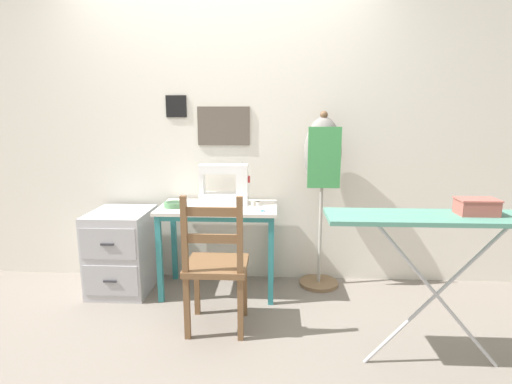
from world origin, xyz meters
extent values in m
plane|color=gray|center=(0.00, 0.00, 0.00)|extent=(14.00, 14.00, 0.00)
cube|color=silver|center=(0.00, 0.58, 1.27)|extent=(10.00, 0.05, 2.55)
cube|color=brown|center=(0.01, 0.54, 1.32)|extent=(0.43, 0.02, 0.32)
cube|color=black|center=(-0.38, 0.55, 1.48)|extent=(0.17, 0.01, 0.18)
cube|color=silver|center=(0.00, 0.26, 0.69)|extent=(0.92, 0.51, 0.02)
cube|color=teal|center=(0.00, 0.04, 0.66)|extent=(0.84, 0.03, 0.04)
cube|color=teal|center=(-0.42, 0.04, 0.34)|extent=(0.04, 0.04, 0.68)
cube|color=teal|center=(0.42, 0.04, 0.34)|extent=(0.04, 0.04, 0.68)
cube|color=teal|center=(-0.42, 0.47, 0.34)|extent=(0.04, 0.04, 0.68)
cube|color=teal|center=(0.42, 0.47, 0.34)|extent=(0.04, 0.04, 0.68)
cube|color=white|center=(0.04, 0.35, 0.75)|extent=(0.39, 0.17, 0.08)
cube|color=white|center=(0.18, 0.35, 0.90)|extent=(0.09, 0.14, 0.24)
cube|color=white|center=(0.01, 0.35, 0.99)|extent=(0.34, 0.12, 0.07)
cube|color=white|center=(-0.14, 0.35, 0.87)|extent=(0.04, 0.09, 0.17)
cylinder|color=#B22D2D|center=(0.24, 0.35, 0.90)|extent=(0.02, 0.06, 0.06)
cylinder|color=#99999E|center=(0.18, 0.35, 1.03)|extent=(0.01, 0.01, 0.02)
cylinder|color=#56895B|center=(-0.34, 0.20, 0.73)|extent=(0.15, 0.15, 0.04)
cylinder|color=#2F4B32|center=(-0.34, 0.20, 0.74)|extent=(0.12, 0.12, 0.01)
cube|color=silver|center=(0.39, 0.05, 0.71)|extent=(0.07, 0.08, 0.00)
cube|color=silver|center=(0.38, 0.05, 0.71)|extent=(0.05, 0.09, 0.00)
torus|color=#2870B7|center=(0.35, 0.10, 0.71)|extent=(0.03, 0.03, 0.01)
torus|color=#2870B7|center=(0.36, 0.11, 0.71)|extent=(0.03, 0.03, 0.01)
cylinder|color=silver|center=(0.27, 0.27, 0.72)|extent=(0.02, 0.02, 0.03)
cylinder|color=beige|center=(0.27, 0.27, 0.74)|extent=(0.03, 0.03, 0.00)
cylinder|color=beige|center=(0.27, 0.27, 0.71)|extent=(0.03, 0.03, 0.00)
cylinder|color=silver|center=(0.31, 0.27, 0.72)|extent=(0.03, 0.03, 0.03)
cylinder|color=beige|center=(0.31, 0.27, 0.74)|extent=(0.04, 0.04, 0.00)
cylinder|color=beige|center=(0.31, 0.27, 0.71)|extent=(0.04, 0.04, 0.00)
cube|color=brown|center=(0.07, -0.30, 0.43)|extent=(0.40, 0.38, 0.04)
cube|color=brown|center=(-0.10, -0.14, 0.21)|extent=(0.04, 0.04, 0.41)
cube|color=brown|center=(0.24, -0.14, 0.21)|extent=(0.04, 0.04, 0.41)
cube|color=brown|center=(-0.10, -0.46, 0.21)|extent=(0.04, 0.04, 0.41)
cube|color=brown|center=(0.24, -0.46, 0.21)|extent=(0.04, 0.04, 0.41)
cube|color=brown|center=(-0.10, -0.46, 0.69)|extent=(0.04, 0.04, 0.48)
cube|color=brown|center=(0.24, -0.46, 0.69)|extent=(0.04, 0.04, 0.48)
cube|color=brown|center=(0.07, -0.46, 0.84)|extent=(0.34, 0.02, 0.06)
cube|color=brown|center=(0.07, -0.46, 0.67)|extent=(0.34, 0.02, 0.06)
cube|color=#B7B7BC|center=(-0.79, 0.25, 0.33)|extent=(0.46, 0.52, 0.66)
cube|color=#A8A8AD|center=(-0.79, -0.02, 0.47)|extent=(0.42, 0.01, 0.24)
cube|color=#333338|center=(-0.79, -0.03, 0.47)|extent=(0.10, 0.01, 0.02)
cube|color=#A8A8AD|center=(-0.79, -0.02, 0.18)|extent=(0.42, 0.01, 0.24)
cube|color=#333338|center=(-0.79, -0.03, 0.18)|extent=(0.10, 0.01, 0.02)
cylinder|color=#846647|center=(0.82, 0.41, 0.01)|extent=(0.32, 0.32, 0.03)
cylinder|color=#ADA89E|center=(0.82, 0.41, 0.47)|extent=(0.03, 0.03, 0.89)
ellipsoid|color=gray|center=(0.82, 0.41, 1.11)|extent=(0.30, 0.21, 0.56)
sphere|color=brown|center=(0.82, 0.41, 1.41)|extent=(0.06, 0.06, 0.06)
cube|color=#3D934C|center=(0.82, 0.30, 1.09)|extent=(0.25, 0.01, 0.47)
cube|color=#518E7A|center=(1.35, -0.65, 0.87)|extent=(1.24, 0.31, 0.02)
cylinder|color=#B7B7BC|center=(1.35, -0.65, 0.43)|extent=(0.76, 0.02, 0.87)
cylinder|color=#B7B7BC|center=(1.35, -0.65, 0.43)|extent=(0.76, 0.02, 0.87)
cube|color=#AD564C|center=(1.53, -0.63, 0.92)|extent=(0.20, 0.13, 0.08)
cube|color=#BE5F54|center=(1.53, -0.63, 0.97)|extent=(0.21, 0.13, 0.01)
camera|label=1|loc=(0.45, -2.76, 1.42)|focal=28.00mm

